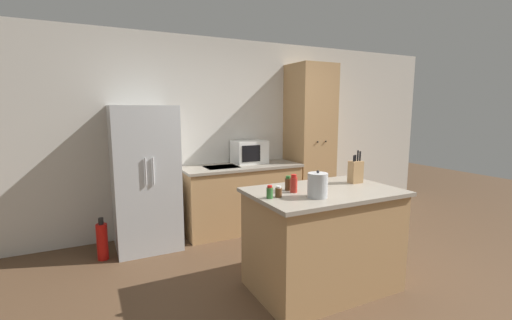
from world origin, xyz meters
TOP-DOWN VIEW (x-y plane):
  - ground_plane at (0.00, 0.00)m, footprint 14.00×14.00m
  - wall_back at (0.00, 2.33)m, footprint 7.20×0.06m
  - refrigerator at (-1.31, 1.95)m, footprint 0.72×0.72m
  - back_counter at (-0.05, 1.99)m, footprint 1.61×0.65m
  - pantry_cabinet at (1.09, 2.01)m, footprint 0.59×0.60m
  - kitchen_island at (-0.01, 0.22)m, footprint 1.34×0.87m
  - microwave at (0.13, 2.11)m, footprint 0.45×0.35m
  - knife_block at (0.44, 0.32)m, footprint 0.13×0.09m
  - spice_bottle_tall_dark at (-0.51, 0.18)m, footprint 0.06×0.06m
  - spice_bottle_short_red at (-0.31, 0.26)m, footprint 0.06×0.06m
  - spice_bottle_amber_oil at (-0.31, 0.35)m, footprint 0.06×0.06m
  - spice_bottle_green_herb at (-0.59, 0.18)m, footprint 0.05×0.05m
  - kettle at (-0.23, 0.03)m, footprint 0.17×0.17m
  - fire_extinguisher at (-1.82, 1.77)m, footprint 0.12×0.12m

SIDE VIEW (x-z plane):
  - ground_plane at x=0.00m, z-range 0.00..0.00m
  - fire_extinguisher at x=-1.82m, z-range -0.03..0.45m
  - back_counter at x=-0.05m, z-range 0.00..0.90m
  - kitchen_island at x=-0.01m, z-range 0.00..0.93m
  - refrigerator at x=-1.31m, z-range 0.00..1.69m
  - spice_bottle_tall_dark at x=-0.51m, z-range 0.93..1.02m
  - spice_bottle_green_herb at x=-0.59m, z-range 0.93..1.03m
  - spice_bottle_amber_oil at x=-0.31m, z-range 0.93..1.06m
  - spice_bottle_short_red at x=-0.31m, z-range 0.92..1.08m
  - kettle at x=-0.23m, z-range 0.92..1.15m
  - knife_block at x=0.44m, z-range 0.88..1.20m
  - microwave at x=0.13m, z-range 0.89..1.21m
  - pantry_cabinet at x=1.09m, z-range 0.00..2.29m
  - wall_back at x=0.00m, z-range 0.00..2.60m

